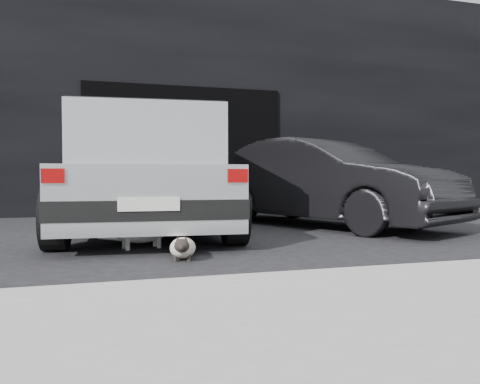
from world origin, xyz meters
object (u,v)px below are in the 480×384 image
object	(u,v)px
cat_siamese	(183,247)
second_car	(325,183)
cat_white	(145,230)
silver_hatchback	(147,168)

from	to	relation	value
cat_siamese	second_car	bearing A→B (deg)	-127.57
cat_siamese	cat_white	world-z (taller)	cat_white
silver_hatchback	second_car	distance (m)	2.74
cat_white	cat_siamese	bearing A→B (deg)	7.62
cat_siamese	cat_white	size ratio (longest dim) A/B	0.86
cat_siamese	cat_white	xyz separation A→B (m)	(-0.28, 0.80, 0.08)
silver_hatchback	second_car	bearing A→B (deg)	4.92
silver_hatchback	second_car	xyz separation A→B (m)	(2.73, 0.02, -0.21)
second_car	cat_white	distance (m)	3.27
second_car	cat_white	size ratio (longest dim) A/B	4.89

